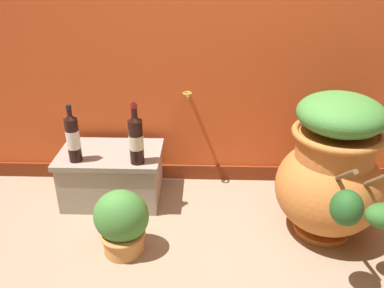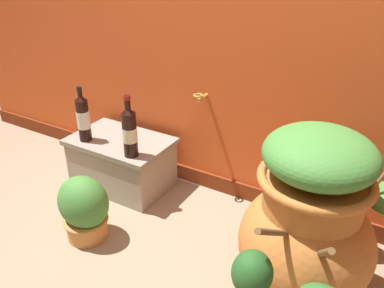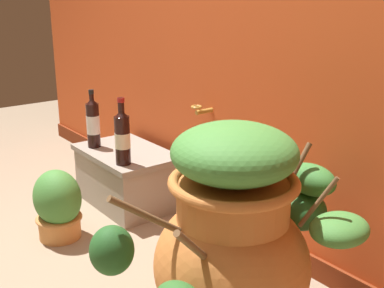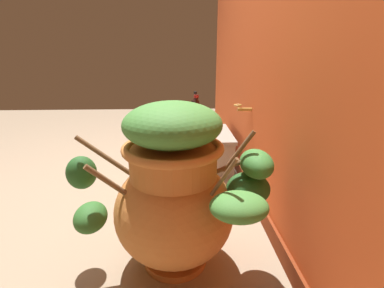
{
  "view_description": "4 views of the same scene",
  "coord_description": "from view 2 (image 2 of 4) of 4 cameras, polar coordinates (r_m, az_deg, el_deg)",
  "views": [
    {
      "loc": [
        -0.1,
        -1.24,
        1.42
      ],
      "look_at": [
        -0.16,
        0.71,
        0.45
      ],
      "focal_mm": 37.22,
      "sensor_mm": 36.0,
      "label": 1
    },
    {
      "loc": [
        0.8,
        -0.75,
        1.4
      ],
      "look_at": [
        -0.05,
        0.69,
        0.52
      ],
      "focal_mm": 36.72,
      "sensor_mm": 36.0,
      "label": 2
    },
    {
      "loc": [
        1.72,
        -0.5,
        1.23
      ],
      "look_at": [
        0.05,
        0.78,
        0.55
      ],
      "focal_mm": 47.06,
      "sensor_mm": 36.0,
      "label": 3
    },
    {
      "loc": [
        1.73,
        0.6,
        0.98
      ],
      "look_at": [
        -0.07,
        0.68,
        0.4
      ],
      "focal_mm": 26.37,
      "sensor_mm": 36.0,
      "label": 4
    }
  ],
  "objects": [
    {
      "name": "terracotta_urn",
      "position": [
        1.69,
        16.8,
        -10.85
      ],
      "size": [
        0.63,
        0.94,
        0.79
      ],
      "color": "#C17033",
      "rests_on": "ground_plane"
    },
    {
      "name": "wine_bottle_middle",
      "position": [
        2.16,
        -9.06,
        1.96
      ],
      "size": [
        0.08,
        0.08,
        0.36
      ],
      "color": "black",
      "rests_on": "stone_ledge"
    },
    {
      "name": "potted_shrub",
      "position": [
        2.1,
        -15.39,
        -9.0
      ],
      "size": [
        0.28,
        0.23,
        0.36
      ],
      "color": "#D68E4C",
      "rests_on": "ground_plane"
    },
    {
      "name": "wine_bottle_left",
      "position": [
        2.39,
        -15.54,
        3.78
      ],
      "size": [
        0.08,
        0.08,
        0.34
      ],
      "color": "black",
      "rests_on": "stone_ledge"
    },
    {
      "name": "stone_ledge",
      "position": [
        2.48,
        -10.14,
        -2.35
      ],
      "size": [
        0.61,
        0.4,
        0.32
      ],
      "color": "#9E9384",
      "rests_on": "ground_plane"
    }
  ]
}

